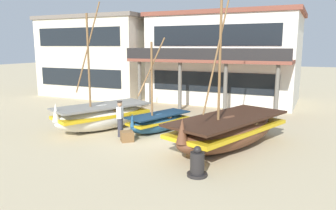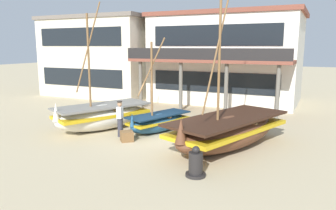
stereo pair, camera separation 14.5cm
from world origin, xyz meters
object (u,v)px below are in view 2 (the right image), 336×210
(fishing_boat_near_left, at_px, (102,116))
(harbor_building_annex, at_px, (102,56))
(fisherman_by_hull, at_px, (120,119))
(capstan_winch, at_px, (196,164))
(harbor_building_main, at_px, (227,58))
(wooden_barrel, at_px, (192,148))
(fishing_boat_far_right, at_px, (158,122))
(cargo_crate, at_px, (127,136))
(fishing_boat_centre_large, at_px, (228,131))

(fishing_boat_near_left, relative_size, harbor_building_annex, 0.65)
(fisherman_by_hull, distance_m, capstan_winch, 5.67)
(fisherman_by_hull, distance_m, harbor_building_main, 12.64)
(fisherman_by_hull, xyz_separation_m, wooden_barrel, (4.06, -1.21, -0.48))
(fishing_boat_near_left, bearing_deg, fishing_boat_far_right, 16.63)
(fisherman_by_hull, relative_size, harbor_building_main, 0.15)
(harbor_building_main, bearing_deg, fishing_boat_far_right, -91.92)
(cargo_crate, xyz_separation_m, harbor_building_annex, (-9.62, 11.16, 3.08))
(cargo_crate, relative_size, harbor_building_annex, 0.06)
(fishing_boat_centre_large, distance_m, wooden_barrel, 1.99)
(harbor_building_annex, bearing_deg, fishing_boat_centre_large, -36.09)
(fisherman_by_hull, relative_size, wooden_barrel, 2.41)
(harbor_building_main, bearing_deg, fishing_boat_centre_large, -73.87)
(fishing_boat_near_left, xyz_separation_m, harbor_building_main, (3.15, 11.58, 2.61))
(capstan_winch, xyz_separation_m, wooden_barrel, (-0.79, 1.67, -0.05))
(fishing_boat_near_left, height_order, harbor_building_main, harbor_building_main)
(fishing_boat_near_left, xyz_separation_m, wooden_barrel, (5.64, -1.93, -0.35))
(fishing_boat_far_right, bearing_deg, fishing_boat_near_left, -163.37)
(fisherman_by_hull, distance_m, harbor_building_annex, 14.13)
(wooden_barrel, bearing_deg, fishing_boat_near_left, 161.14)
(fishing_boat_near_left, xyz_separation_m, capstan_winch, (6.44, -3.60, -0.30))
(fishing_boat_far_right, xyz_separation_m, wooden_barrel, (2.86, -2.76, -0.16))
(cargo_crate, bearing_deg, wooden_barrel, -11.93)
(capstan_winch, height_order, cargo_crate, capstan_winch)
(fisherman_by_hull, bearing_deg, fishing_boat_near_left, 155.74)
(fishing_boat_centre_large, relative_size, fisherman_by_hull, 4.42)
(harbor_building_main, bearing_deg, fishing_boat_near_left, -105.19)
(fishing_boat_centre_large, xyz_separation_m, fishing_boat_far_right, (-3.77, 1.03, -0.21))
(cargo_crate, height_order, harbor_building_annex, harbor_building_annex)
(fishing_boat_far_right, bearing_deg, capstan_winch, -50.52)
(fishing_boat_near_left, height_order, fishing_boat_centre_large, fishing_boat_centre_large)
(fishing_boat_near_left, relative_size, fisherman_by_hull, 3.72)
(fishing_boat_far_right, distance_m, cargo_crate, 2.13)
(fishing_boat_near_left, distance_m, cargo_crate, 2.61)
(wooden_barrel, relative_size, harbor_building_main, 0.06)
(fisherman_by_hull, bearing_deg, harbor_building_annex, 130.01)
(capstan_winch, bearing_deg, fisherman_by_hull, 149.25)
(fishing_boat_centre_large, distance_m, capstan_winch, 3.42)
(fishing_boat_far_right, height_order, harbor_building_annex, harbor_building_annex)
(wooden_barrel, xyz_separation_m, cargo_crate, (-3.39, 0.72, -0.13))
(fishing_boat_near_left, relative_size, fishing_boat_far_right, 1.37)
(fishing_boat_centre_large, relative_size, harbor_building_annex, 0.77)
(cargo_crate, relative_size, harbor_building_main, 0.05)
(fisherman_by_hull, relative_size, harbor_building_annex, 0.17)
(harbor_building_main, bearing_deg, cargo_crate, -93.97)
(fishing_boat_far_right, distance_m, harbor_building_main, 11.12)
(fishing_boat_far_right, xyz_separation_m, capstan_winch, (3.65, -4.43, -0.11))
(fishing_boat_near_left, distance_m, harbor_building_annex, 12.65)
(wooden_barrel, xyz_separation_m, harbor_building_main, (-2.50, 13.51, 2.96))
(harbor_building_annex, bearing_deg, fisherman_by_hull, -49.99)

